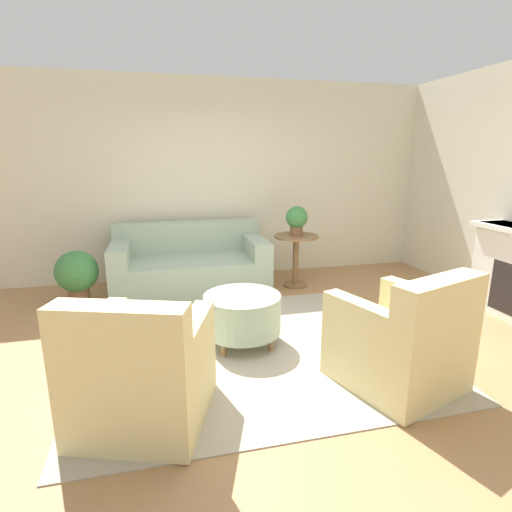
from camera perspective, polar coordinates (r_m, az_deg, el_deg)
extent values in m
plane|color=#AD7F51|center=(3.82, -0.25, -13.12)|extent=(16.00, 16.00, 0.00)
cube|color=beige|center=(5.90, -6.07, 10.66)|extent=(8.96, 0.12, 2.80)
cube|color=#B2A893|center=(3.81, -0.25, -13.05)|extent=(3.03, 2.57, 0.01)
cube|color=#9EB29E|center=(5.38, -9.25, -2.59)|extent=(2.00, 0.98, 0.44)
cube|color=#9EB29E|center=(5.65, -9.74, 2.73)|extent=(2.00, 0.20, 0.43)
cube|color=#9EB29E|center=(5.29, -18.90, 0.31)|extent=(0.24, 0.94, 0.24)
cube|color=#9EB29E|center=(5.41, -0.06, 1.37)|extent=(0.24, 0.94, 0.24)
cube|color=olive|center=(5.00, -8.74, -6.13)|extent=(1.80, 0.05, 0.06)
cube|color=beige|center=(2.93, -15.50, -17.80)|extent=(1.03, 1.05, 0.42)
cube|color=beige|center=(2.45, -18.84, -12.28)|extent=(0.82, 0.45, 0.51)
cube|color=beige|center=(2.69, -9.07, -12.00)|extent=(0.39, 0.80, 0.28)
cube|color=beige|center=(2.91, -22.04, -10.77)|extent=(0.39, 0.80, 0.28)
cube|color=olive|center=(3.34, -12.89, -17.04)|extent=(0.70, 0.28, 0.06)
cube|color=beige|center=(3.40, 19.27, -13.40)|extent=(1.03, 1.05, 0.42)
cube|color=beige|center=(3.05, 24.66, -7.57)|extent=(0.82, 0.45, 0.51)
cube|color=beige|center=(3.52, 22.88, -6.53)|extent=(0.39, 0.80, 0.28)
cube|color=beige|center=(3.03, 15.54, -9.25)|extent=(0.39, 0.80, 0.28)
cube|color=olive|center=(3.70, 14.24, -13.81)|extent=(0.70, 0.28, 0.06)
cylinder|color=#9EB29E|center=(3.79, -1.96, -8.16)|extent=(0.73, 0.73, 0.36)
cylinder|color=olive|center=(3.66, -4.64, -13.17)|extent=(0.05, 0.05, 0.12)
cylinder|color=olive|center=(3.75, 2.10, -12.48)|extent=(0.05, 0.05, 0.12)
cylinder|color=olive|center=(4.05, -5.63, -10.40)|extent=(0.05, 0.05, 0.12)
cylinder|color=olive|center=(4.13, 0.45, -9.86)|extent=(0.05, 0.05, 0.12)
cylinder|color=olive|center=(5.40, 5.76, 2.82)|extent=(0.60, 0.60, 0.03)
cylinder|color=olive|center=(5.48, 5.67, -0.83)|extent=(0.08, 0.08, 0.68)
cylinder|color=olive|center=(5.57, 5.59, -4.07)|extent=(0.33, 0.33, 0.03)
cylinder|color=brown|center=(5.38, 5.78, 3.60)|extent=(0.17, 0.17, 0.12)
sphere|color=#3D7F42|center=(5.35, 5.83, 5.54)|extent=(0.29, 0.29, 0.29)
cylinder|color=brown|center=(5.22, -23.89, -5.41)|extent=(0.24, 0.24, 0.22)
sphere|color=#3D7F42|center=(5.13, -24.24, -2.03)|extent=(0.49, 0.49, 0.49)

